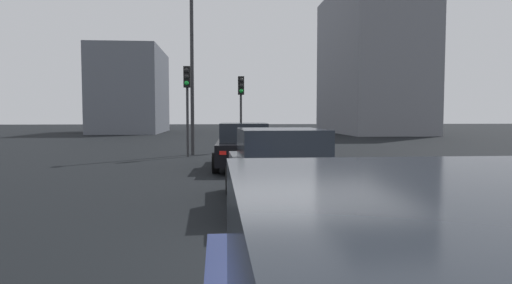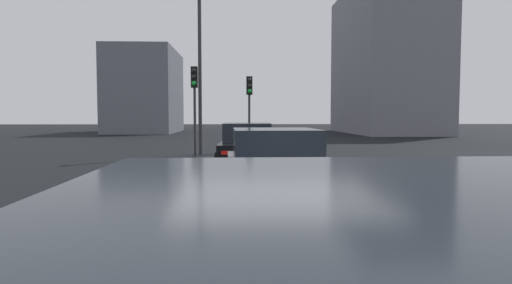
{
  "view_description": "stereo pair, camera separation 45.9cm",
  "coord_description": "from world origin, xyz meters",
  "px_view_note": "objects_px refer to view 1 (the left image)",
  "views": [
    {
      "loc": [
        -5.28,
        0.97,
        1.81
      ],
      "look_at": [
        6.22,
        0.03,
        1.1
      ],
      "focal_mm": 31.03,
      "sensor_mm": 36.0,
      "label": 1
    },
    {
      "loc": [
        -5.31,
        0.51,
        1.81
      ],
      "look_at": [
        6.22,
        0.03,
        1.1
      ],
      "focal_mm": 31.03,
      "sensor_mm": 36.0,
      "label": 2
    }
  ],
  "objects_px": {
    "car_black_lead": "(243,146)",
    "car_grey_second": "(280,169)",
    "traffic_light_near_left": "(187,92)",
    "traffic_light_near_right": "(241,97)",
    "street_lamp_kerbside": "(192,59)"
  },
  "relations": [
    {
      "from": "car_black_lead",
      "to": "car_grey_second",
      "type": "distance_m",
      "value": 6.39
    },
    {
      "from": "traffic_light_near_left",
      "to": "traffic_light_near_right",
      "type": "relative_size",
      "value": 1.05
    },
    {
      "from": "street_lamp_kerbside",
      "to": "car_grey_second",
      "type": "bearing_deg",
      "value": -168.19
    },
    {
      "from": "car_black_lead",
      "to": "traffic_light_near_left",
      "type": "height_order",
      "value": "traffic_light_near_left"
    },
    {
      "from": "car_grey_second",
      "to": "traffic_light_near_left",
      "type": "relative_size",
      "value": 1.11
    },
    {
      "from": "car_black_lead",
      "to": "street_lamp_kerbside",
      "type": "bearing_deg",
      "value": 23.6
    },
    {
      "from": "car_grey_second",
      "to": "traffic_light_near_right",
      "type": "relative_size",
      "value": 1.17
    },
    {
      "from": "traffic_light_near_right",
      "to": "car_grey_second",
      "type": "bearing_deg",
      "value": -4.92
    },
    {
      "from": "car_black_lead",
      "to": "street_lamp_kerbside",
      "type": "distance_m",
      "value": 6.57
    },
    {
      "from": "traffic_light_near_left",
      "to": "street_lamp_kerbside",
      "type": "bearing_deg",
      "value": 174.29
    },
    {
      "from": "car_grey_second",
      "to": "street_lamp_kerbside",
      "type": "distance_m",
      "value": 12.28
    },
    {
      "from": "traffic_light_near_left",
      "to": "street_lamp_kerbside",
      "type": "xyz_separation_m",
      "value": [
        1.01,
        -0.16,
        1.52
      ]
    },
    {
      "from": "car_grey_second",
      "to": "traffic_light_near_right",
      "type": "xyz_separation_m",
      "value": [
        13.16,
        0.12,
        1.92
      ]
    },
    {
      "from": "traffic_light_near_right",
      "to": "street_lamp_kerbside",
      "type": "xyz_separation_m",
      "value": [
        -1.66,
        2.28,
        1.65
      ]
    },
    {
      "from": "car_black_lead",
      "to": "car_grey_second",
      "type": "relative_size",
      "value": 1.1
    }
  ]
}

